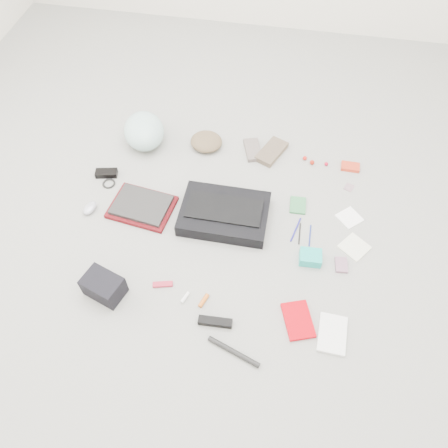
% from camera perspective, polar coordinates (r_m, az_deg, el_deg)
% --- Properties ---
extents(ground_plane, '(4.00, 4.00, 0.00)m').
position_cam_1_polar(ground_plane, '(2.30, 0.00, -0.73)').
color(ground_plane, gray).
extents(messenger_bag, '(0.46, 0.33, 0.08)m').
position_cam_1_polar(messenger_bag, '(2.31, 0.04, 1.35)').
color(messenger_bag, black).
rests_on(messenger_bag, ground_plane).
extents(bag_flap, '(0.39, 0.18, 0.01)m').
position_cam_1_polar(bag_flap, '(2.28, 0.04, 2.02)').
color(bag_flap, black).
rests_on(bag_flap, messenger_bag).
extents(laptop_sleeve, '(0.36, 0.29, 0.02)m').
position_cam_1_polar(laptop_sleeve, '(2.41, -10.65, 2.17)').
color(laptop_sleeve, '#5B0C11').
rests_on(laptop_sleeve, ground_plane).
extents(laptop, '(0.32, 0.25, 0.02)m').
position_cam_1_polar(laptop, '(2.40, -10.73, 2.48)').
color(laptop, black).
rests_on(laptop, laptop_sleeve).
extents(bike_helmet, '(0.34, 0.37, 0.18)m').
position_cam_1_polar(bike_helmet, '(2.71, -10.41, 11.87)').
color(bike_helmet, silver).
rests_on(bike_helmet, ground_plane).
extents(beanie, '(0.23, 0.23, 0.07)m').
position_cam_1_polar(beanie, '(2.69, -2.33, 10.71)').
color(beanie, brown).
rests_on(beanie, ground_plane).
extents(mitten_left, '(0.14, 0.20, 0.03)m').
position_cam_1_polar(mitten_left, '(2.67, 3.80, 9.64)').
color(mitten_left, '#6C5F5A').
rests_on(mitten_left, ground_plane).
extents(mitten_right, '(0.19, 0.24, 0.03)m').
position_cam_1_polar(mitten_right, '(2.66, 6.24, 9.37)').
color(mitten_right, brown).
rests_on(mitten_right, ground_plane).
extents(power_brick, '(0.13, 0.08, 0.03)m').
position_cam_1_polar(power_brick, '(2.62, -15.10, 6.43)').
color(power_brick, black).
rests_on(power_brick, ground_plane).
extents(cable_coil, '(0.08, 0.08, 0.01)m').
position_cam_1_polar(cable_coil, '(2.57, -14.82, 5.14)').
color(cable_coil, black).
rests_on(cable_coil, ground_plane).
extents(mouse, '(0.08, 0.11, 0.04)m').
position_cam_1_polar(mouse, '(2.47, -17.11, 2.02)').
color(mouse, '#A1A1B1').
rests_on(mouse, ground_plane).
extents(camera_bag, '(0.21, 0.18, 0.12)m').
position_cam_1_polar(camera_bag, '(2.13, -15.43, -7.85)').
color(camera_bag, black).
rests_on(camera_bag, ground_plane).
extents(multitool, '(0.10, 0.05, 0.01)m').
position_cam_1_polar(multitool, '(2.14, -8.00, -7.81)').
color(multitool, maroon).
rests_on(multitool, ground_plane).
extents(toiletry_tube_white, '(0.04, 0.06, 0.02)m').
position_cam_1_polar(toiletry_tube_white, '(2.09, -5.10, -9.54)').
color(toiletry_tube_white, white).
rests_on(toiletry_tube_white, ground_plane).
extents(toiletry_tube_orange, '(0.04, 0.07, 0.02)m').
position_cam_1_polar(toiletry_tube_orange, '(2.08, -2.68, -9.96)').
color(toiletry_tube_orange, '#C85D1A').
rests_on(toiletry_tube_orange, ground_plane).
extents(u_lock, '(0.16, 0.05, 0.03)m').
position_cam_1_polar(u_lock, '(2.03, -1.16, -12.66)').
color(u_lock, black).
rests_on(u_lock, ground_plane).
extents(bike_pump, '(0.25, 0.10, 0.02)m').
position_cam_1_polar(bike_pump, '(1.98, 1.27, -16.34)').
color(bike_pump, black).
rests_on(bike_pump, ground_plane).
extents(book_red, '(0.18, 0.21, 0.02)m').
position_cam_1_polar(book_red, '(2.07, 9.65, -12.29)').
color(book_red, '#D1000C').
rests_on(book_red, ground_plane).
extents(book_white, '(0.13, 0.19, 0.02)m').
position_cam_1_polar(book_white, '(2.07, 13.96, -13.77)').
color(book_white, white).
rests_on(book_white, ground_plane).
extents(notepad, '(0.09, 0.12, 0.01)m').
position_cam_1_polar(notepad, '(2.42, 9.62, 2.43)').
color(notepad, '#307341').
rests_on(notepad, ground_plane).
extents(pen_blue, '(0.05, 0.16, 0.01)m').
position_cam_1_polar(pen_blue, '(2.32, 9.35, -0.72)').
color(pen_blue, navy).
rests_on(pen_blue, ground_plane).
extents(pen_black, '(0.01, 0.13, 0.01)m').
position_cam_1_polar(pen_black, '(2.31, 9.85, -1.25)').
color(pen_black, black).
rests_on(pen_black, ground_plane).
extents(pen_navy, '(0.01, 0.13, 0.01)m').
position_cam_1_polar(pen_navy, '(2.32, 11.17, -1.47)').
color(pen_navy, navy).
rests_on(pen_navy, ground_plane).
extents(accordion_wallet, '(0.11, 0.09, 0.05)m').
position_cam_1_polar(accordion_wallet, '(2.21, 11.22, -4.30)').
color(accordion_wallet, '#1AB6AB').
rests_on(accordion_wallet, ground_plane).
extents(card_deck, '(0.07, 0.09, 0.02)m').
position_cam_1_polar(card_deck, '(2.25, 15.06, -5.18)').
color(card_deck, gray).
rests_on(card_deck, ground_plane).
extents(napkin_top, '(0.16, 0.16, 0.01)m').
position_cam_1_polar(napkin_top, '(2.43, 16.06, 0.79)').
color(napkin_top, white).
rests_on(napkin_top, ground_plane).
extents(napkin_bottom, '(0.18, 0.18, 0.01)m').
position_cam_1_polar(napkin_bottom, '(2.33, 16.67, -2.90)').
color(napkin_bottom, silver).
rests_on(napkin_bottom, ground_plane).
extents(lollipop_a, '(0.03, 0.03, 0.02)m').
position_cam_1_polar(lollipop_a, '(2.66, 10.51, 8.46)').
color(lollipop_a, red).
rests_on(lollipop_a, ground_plane).
extents(lollipop_b, '(0.04, 0.04, 0.03)m').
position_cam_1_polar(lollipop_b, '(2.64, 11.44, 7.90)').
color(lollipop_b, '#9C1C0D').
rests_on(lollipop_b, ground_plane).
extents(lollipop_c, '(0.03, 0.03, 0.02)m').
position_cam_1_polar(lollipop_c, '(2.65, 13.21, 7.65)').
color(lollipop_c, '#B90522').
rests_on(lollipop_c, ground_plane).
extents(altoids_tin, '(0.11, 0.07, 0.02)m').
position_cam_1_polar(altoids_tin, '(2.67, 16.17, 7.19)').
color(altoids_tin, red).
rests_on(altoids_tin, ground_plane).
extents(stamp_sheet, '(0.06, 0.07, 0.00)m').
position_cam_1_polar(stamp_sheet, '(2.57, 16.00, 4.62)').
color(stamp_sheet, gray).
rests_on(stamp_sheet, ground_plane).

